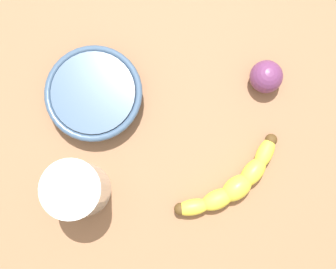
{
  "coord_description": "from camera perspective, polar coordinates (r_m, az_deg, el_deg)",
  "views": [
    {
      "loc": [
        -3.09,
        -10.99,
        83.76
      ],
      "look_at": [
        0.35,
        -1.72,
        5.0
      ],
      "focal_mm": 48.32,
      "sensor_mm": 36.0,
      "label": 1
    }
  ],
  "objects": [
    {
      "name": "banana",
      "position": [
        0.8,
        8.28,
        -6.19
      ],
      "size": [
        21.45,
        9.67,
        3.93
      ],
      "rotation": [
        0.0,
        0.0,
        0.29
      ],
      "color": "yellow",
      "rests_on": "wooden_tabletop"
    },
    {
      "name": "wooden_tabletop",
      "position": [
        0.83,
        -0.64,
        0.72
      ],
      "size": [
        120.0,
        120.0,
        3.0
      ],
      "primitive_type": "cube",
      "color": "#8E6142",
      "rests_on": "ground"
    },
    {
      "name": "ceramic_bowl",
      "position": [
        0.81,
        -9.27,
        5.02
      ],
      "size": [
        17.14,
        17.14,
        4.41
      ],
      "color": "#3D5675",
      "rests_on": "wooden_tabletop"
    },
    {
      "name": "smoothie_glass",
      "position": [
        0.76,
        -11.31,
        -6.81
      ],
      "size": [
        9.48,
        9.48,
        12.54
      ],
      "color": "silver",
      "rests_on": "wooden_tabletop"
    },
    {
      "name": "plum_fruit",
      "position": [
        0.82,
        12.28,
        7.14
      ],
      "size": [
        5.85,
        5.85,
        5.85
      ],
      "primitive_type": "sphere",
      "color": "#6B3360",
      "rests_on": "wooden_tabletop"
    }
  ]
}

